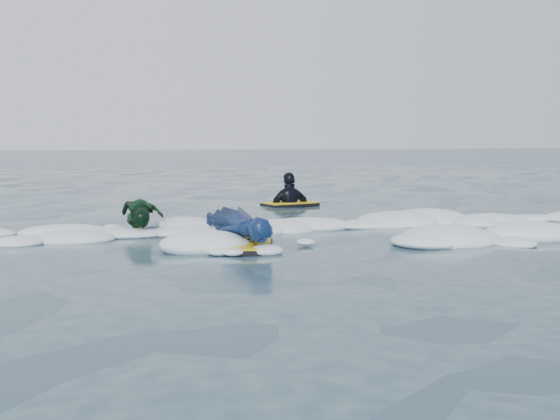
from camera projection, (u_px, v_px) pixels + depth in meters
The scene contains 5 objects.
ground at pixel (277, 248), 7.95m from camera, with size 120.00×120.00×0.00m, color #1C2C44.
foam_band at pixel (260, 236), 8.95m from camera, with size 12.00×3.10×0.30m, color white, non-canonical shape.
prone_woman_unit at pixel (242, 228), 8.09m from camera, with size 0.82×1.67×0.42m.
prone_child_unit at pixel (143, 216), 9.23m from camera, with size 0.72×1.19×0.44m.
waiting_rider_unit at pixel (290, 212), 12.78m from camera, with size 1.09×0.81×1.47m.
Camera 1 is at (-1.65, -7.69, 1.26)m, focal length 45.00 mm.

